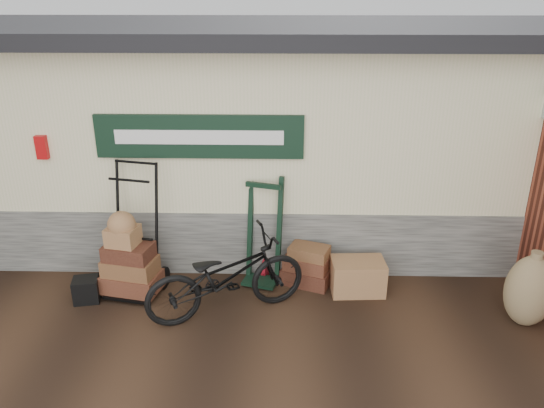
# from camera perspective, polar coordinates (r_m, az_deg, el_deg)

# --- Properties ---
(ground) EXTENTS (80.00, 80.00, 0.00)m
(ground) POSITION_cam_1_polar(r_m,az_deg,el_deg) (6.58, -5.60, -11.72)
(ground) COLOR black
(ground) RESTS_ON ground
(station_building) EXTENTS (14.40, 4.10, 3.20)m
(station_building) POSITION_cam_1_polar(r_m,az_deg,el_deg) (8.43, -3.87, 8.17)
(station_building) COLOR #4C4C47
(station_building) RESTS_ON ground
(porter_trolley) EXTENTS (0.97, 0.81, 1.71)m
(porter_trolley) POSITION_cam_1_polar(r_m,az_deg,el_deg) (6.90, -14.62, -2.54)
(porter_trolley) COLOR black
(porter_trolley) RESTS_ON ground
(green_barrow) EXTENTS (0.62, 0.57, 1.44)m
(green_barrow) POSITION_cam_1_polar(r_m,az_deg,el_deg) (6.92, -0.91, -2.91)
(green_barrow) COLOR black
(green_barrow) RESTS_ON ground
(suitcase_stack) EXTENTS (0.72, 0.59, 0.55)m
(suitcase_stack) POSITION_cam_1_polar(r_m,az_deg,el_deg) (7.05, 3.77, -6.51)
(suitcase_stack) COLOR #3D1B13
(suitcase_stack) RESTS_ON ground
(wicker_hamper) EXTENTS (0.70, 0.48, 0.44)m
(wicker_hamper) POSITION_cam_1_polar(r_m,az_deg,el_deg) (6.98, 9.19, -7.67)
(wicker_hamper) COLOR brown
(wicker_hamper) RESTS_ON ground
(black_trunk) EXTENTS (0.36, 0.32, 0.31)m
(black_trunk) POSITION_cam_1_polar(r_m,az_deg,el_deg) (7.12, -19.33, -8.70)
(black_trunk) COLOR black
(black_trunk) RESTS_ON ground
(bicycle) EXTENTS (1.40, 2.07, 1.14)m
(bicycle) POSITION_cam_1_polar(r_m,az_deg,el_deg) (6.30, -4.97, -7.27)
(bicycle) COLOR black
(bicycle) RESTS_ON ground
(burlap_sack_left) EXTENTS (0.65, 0.58, 0.89)m
(burlap_sack_left) POSITION_cam_1_polar(r_m,az_deg,el_deg) (6.82, 25.97, -8.42)
(burlap_sack_left) COLOR brown
(burlap_sack_left) RESTS_ON ground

